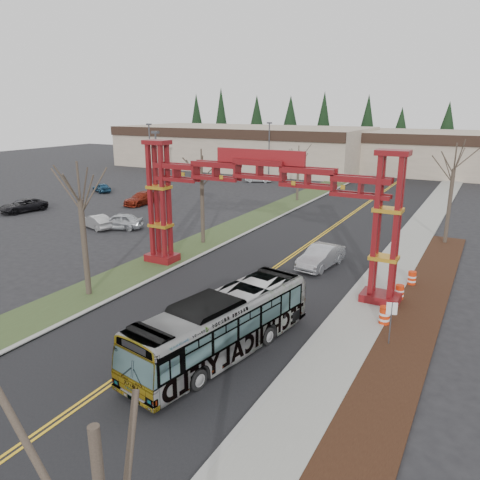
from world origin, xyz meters
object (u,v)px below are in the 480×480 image
Objects in this scene: bare_tree_right_far at (454,170)px; light_pole_mid at (150,149)px; street_sign at (391,315)px; barrel_south at (384,316)px; light_pole_near at (157,168)px; parked_car_near_b at (96,222)px; bare_tree_median_mid at (202,176)px; bare_tree_median_far at (298,162)px; silver_sedan at (321,257)px; parked_car_mid_a at (142,198)px; transit_bus at (223,325)px; parked_car_mid_b at (102,188)px; retail_building_west at (244,147)px; parked_car_near_a at (119,221)px; bare_tree_median_near at (80,201)px; retail_building_east at (478,154)px; light_pole_far at (269,146)px; parked_car_near_c at (23,206)px; barrel_mid at (399,293)px; parked_car_far_a at (258,178)px; barrel_north at (412,279)px; gateway_arch at (259,191)px.

light_pole_mid is at bearing 161.66° from bare_tree_right_far.
street_sign is 2.46m from barrel_south.
parked_car_near_b is at bearing -108.16° from light_pole_near.
bare_tree_median_far is at bearing 90.00° from bare_tree_median_mid.
bare_tree_median_far reaches higher than silver_sedan.
silver_sedan is at bearing -19.90° from parked_car_mid_a.
parked_car_mid_b is (-36.26, 29.15, -0.85)m from transit_bus.
retail_building_west is at bearing 123.83° from street_sign.
parked_car_near_a is at bearing -175.89° from silver_sedan.
light_pole_near is 30.30m from barrel_south.
bare_tree_median_near is 1.22× the size of bare_tree_median_far.
retail_building_west is at bearing -151.21° from parked_car_near_b.
transit_bus is (-7.13, -71.46, -2.04)m from retail_building_east.
parked_car_mid_a is 0.58× the size of light_pole_far.
retail_building_east is 4.33× the size of light_pole_far.
light_pole_near is (14.59, 5.20, 4.39)m from parked_car_near_c.
retail_building_west is at bearing -168.69° from retail_building_east.
light_pole_mid reaches higher than bare_tree_median_near.
light_pole_far is at bearing 124.13° from barrel_mid.
bare_tree_median_near is (23.96, -13.70, 5.18)m from parked_car_near_c.
barrel_mid is (28.47, -3.97, -0.18)m from parked_car_near_b.
light_pole_far is at bearing -46.90° from retail_building_west.
parked_car_far_a is 4.05× the size of barrel_north.
barrel_mid is at bearing -94.41° from bare_tree_right_far.
parked_car_mid_a is 5.28× the size of barrel_mid.
bare_tree_median_near reaches higher than parked_car_near_a.
parked_car_far_a is at bearing 124.26° from barrel_south.
barrel_mid is (28.18, -41.58, -4.60)m from light_pole_far.
light_pole_mid is at bearing 136.09° from bare_tree_median_mid.
bare_tree_median_near is 34.10m from bare_tree_median_far.
gateway_arch reaches higher than parked_car_far_a.
gateway_arch is at bearing 92.74° from parked_car_near_b.
parked_car_mid_b is at bearing 163.53° from parked_car_mid_a.
parked_car_far_a is 43.73m from barrel_north.
light_pole_near is (-9.37, 18.90, -0.80)m from bare_tree_median_near.
parked_car_mid_a reaches higher than barrel_south.
gateway_arch is 2.23× the size of bare_tree_median_near.
retail_building_east is 36.13× the size of barrel_south.
bare_tree_median_far is (22.00, -27.17, 0.95)m from retail_building_west.
barrel_north is (41.11, -2.65, -0.21)m from parked_car_near_c.
light_pole_near is at bearing 163.50° from barrel_north.
street_sign is at bearing 45.07° from parked_car_near_a.
light_pole_near is 23.53m from light_pole_mid.
barrel_south is (8.84, -2.90, -5.46)m from gateway_arch.
street_sign is (-0.49, -20.23, -4.62)m from bare_tree_right_far.
street_sign is at bearing -39.15° from light_pole_mid.
parked_car_near_a is 26.71m from barrel_north.
parked_car_mid_b reaches higher than barrel_mid.
transit_bus reaches higher than silver_sedan.
parked_car_near_b is at bearing 161.21° from street_sign.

